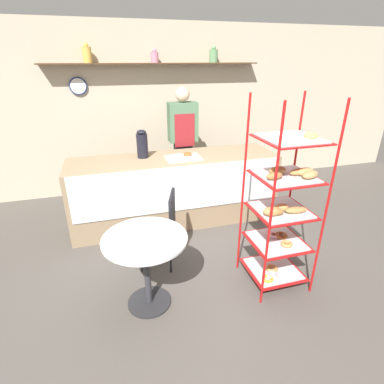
% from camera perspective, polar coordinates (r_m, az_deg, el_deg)
% --- Properties ---
extents(ground_plane, '(14.00, 14.00, 0.00)m').
position_cam_1_polar(ground_plane, '(3.38, 2.26, -15.69)').
color(ground_plane, '#4C4742').
extents(back_wall, '(10.00, 0.30, 2.70)m').
position_cam_1_polar(back_wall, '(5.26, -6.96, 15.20)').
color(back_wall, beige).
rests_on(back_wall, ground_plane).
extents(display_counter, '(2.82, 0.77, 0.94)m').
position_cam_1_polar(display_counter, '(4.22, -3.22, 0.48)').
color(display_counter, '#937A5B').
rests_on(display_counter, ground_plane).
extents(pastry_rack, '(0.58, 0.57, 1.89)m').
position_cam_1_polar(pastry_rack, '(2.98, 16.80, -2.87)').
color(pastry_rack, '#B71414').
rests_on(pastry_rack, ground_plane).
extents(person_worker, '(0.43, 0.23, 1.79)m').
position_cam_1_polar(person_worker, '(4.65, -1.73, 9.47)').
color(person_worker, '#282833').
rests_on(person_worker, ground_plane).
extents(cafe_table, '(0.75, 0.75, 0.74)m').
position_cam_1_polar(cafe_table, '(2.76, -8.78, -11.72)').
color(cafe_table, '#262628').
rests_on(cafe_table, ground_plane).
extents(cafe_chair, '(0.48, 0.48, 0.87)m').
position_cam_1_polar(cafe_chair, '(3.28, -5.32, -5.78)').
color(cafe_chair, black).
rests_on(cafe_chair, ground_plane).
extents(coffee_carafe, '(0.15, 0.15, 0.37)m').
position_cam_1_polar(coffee_carafe, '(4.05, -9.47, 8.97)').
color(coffee_carafe, black).
rests_on(coffee_carafe, display_counter).
extents(donut_tray_counter, '(0.46, 0.33, 0.05)m').
position_cam_1_polar(donut_tray_counter, '(4.02, -1.50, 6.69)').
color(donut_tray_counter, silver).
rests_on(donut_tray_counter, display_counter).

